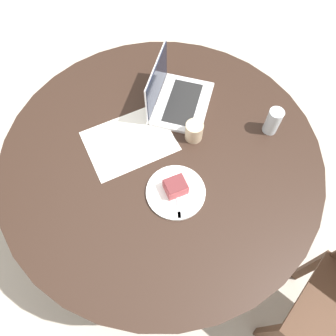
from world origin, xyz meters
name	(u,v)px	position (x,y,z in m)	size (l,w,h in m)	color
ground_plane	(163,212)	(0.00, 0.00, 0.00)	(12.00, 12.00, 0.00)	#B7AD9E
dining_table	(161,165)	(0.00, 0.00, 0.61)	(1.38, 1.38, 0.71)	black
paper_document	(130,141)	(0.14, -0.05, 0.71)	(0.46, 0.43, 0.00)	white
plate	(176,192)	(-0.08, 0.17, 0.72)	(0.24, 0.24, 0.01)	white
cake_slice	(176,187)	(-0.08, 0.17, 0.75)	(0.11, 0.10, 0.06)	#B74C51
fork	(178,202)	(-0.09, 0.22, 0.73)	(0.05, 0.17, 0.00)	silver
coffee_glass	(194,131)	(-0.13, -0.10, 0.75)	(0.08, 0.08, 0.09)	#C6AD89
water_glass	(273,121)	(-0.47, -0.17, 0.77)	(0.06, 0.06, 0.13)	silver
laptop	(176,98)	(-0.04, -0.28, 0.75)	(0.29, 0.35, 0.23)	silver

